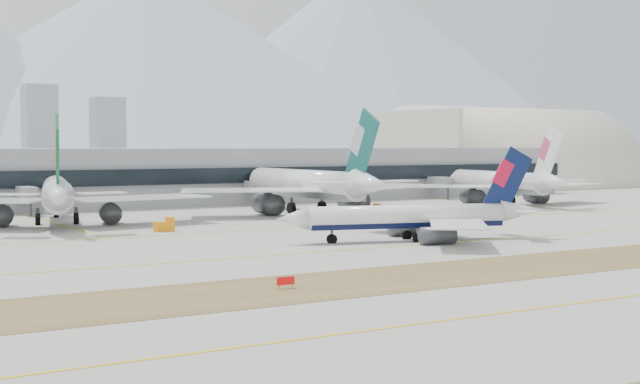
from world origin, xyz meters
TOP-DOWN VIEW (x-y plane):
  - ground at (0.00, 0.00)m, footprint 3000.00×3000.00m
  - taxiing_airliner at (10.75, 0.35)m, footprint 46.29×39.51m
  - widebody_eva at (-32.45, 60.85)m, footprint 58.67×58.52m
  - widebody_cathay at (26.30, 61.71)m, footprint 67.10×65.56m
  - widebody_china_air at (86.74, 61.70)m, footprint 57.65×57.13m
  - terminal at (0.00, 114.84)m, footprint 280.00×43.10m
  - hangar at (154.56, 135.00)m, footprint 91.00×60.00m
  - hold_sign_left at (-32.06, -32.00)m, footprint 2.20×0.15m
  - gse_c at (35.21, 48.08)m, footprint 3.55×2.00m
  - gse_b at (-19.17, 36.91)m, footprint 3.55×2.00m

SIDE VIEW (x-z plane):
  - ground at x=0.00m, z-range 0.00..0.00m
  - hangar at x=154.56m, z-range -29.86..30.14m
  - hold_sign_left at x=-32.06m, z-range 0.20..1.55m
  - gse_c at x=35.21m, z-range -0.25..2.35m
  - gse_b at x=-19.17m, z-range -0.25..2.35m
  - taxiing_airliner at x=10.75m, z-range -4.09..11.72m
  - widebody_china_air at x=86.74m, z-range -4.89..15.99m
  - widebody_eva at x=-32.45m, z-range -5.05..16.51m
  - widebody_cathay at x=26.30m, z-range -5.60..18.32m
  - terminal at x=0.00m, z-range 0.00..15.00m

